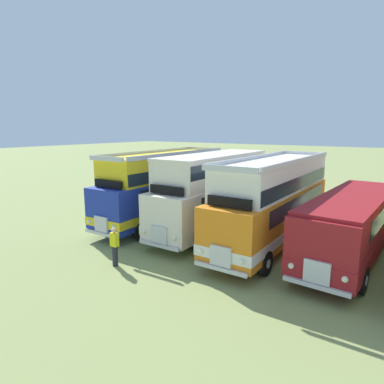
{
  "coord_description": "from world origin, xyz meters",
  "views": [
    {
      "loc": [
        4.17,
        -16.31,
        5.93
      ],
      "look_at": [
        -7.72,
        0.92,
        1.92
      ],
      "focal_mm": 31.35,
      "sensor_mm": 36.0,
      "label": 1
    }
  ],
  "objects_px": {
    "bus_first_in_row": "(166,185)",
    "marshal_person": "(115,246)",
    "bus_second_in_row": "(214,190)",
    "bus_third_in_row": "(274,199)",
    "bus_fourth_in_row": "(352,222)"
  },
  "relations": [
    {
      "from": "bus_third_in_row",
      "to": "marshal_person",
      "type": "height_order",
      "value": "bus_third_in_row"
    },
    {
      "from": "bus_first_in_row",
      "to": "bus_second_in_row",
      "type": "bearing_deg",
      "value": -3.46
    },
    {
      "from": "bus_second_in_row",
      "to": "bus_fourth_in_row",
      "type": "height_order",
      "value": "bus_second_in_row"
    },
    {
      "from": "bus_second_in_row",
      "to": "marshal_person",
      "type": "bearing_deg",
      "value": -97.64
    },
    {
      "from": "bus_second_in_row",
      "to": "bus_fourth_in_row",
      "type": "xyz_separation_m",
      "value": [
        7.34,
        -0.03,
        -0.71
      ]
    },
    {
      "from": "bus_first_in_row",
      "to": "marshal_person",
      "type": "bearing_deg",
      "value": -68.42
    },
    {
      "from": "bus_fourth_in_row",
      "to": "marshal_person",
      "type": "distance_m",
      "value": 10.68
    },
    {
      "from": "bus_third_in_row",
      "to": "marshal_person",
      "type": "xyz_separation_m",
      "value": [
        -4.58,
        -6.65,
        -1.47
      ]
    },
    {
      "from": "marshal_person",
      "to": "bus_fourth_in_row",
      "type": "bearing_deg",
      "value": 39.23
    },
    {
      "from": "bus_first_in_row",
      "to": "bus_second_in_row",
      "type": "distance_m",
      "value": 3.68
    },
    {
      "from": "bus_third_in_row",
      "to": "bus_fourth_in_row",
      "type": "bearing_deg",
      "value": 1.22
    },
    {
      "from": "bus_first_in_row",
      "to": "marshal_person",
      "type": "height_order",
      "value": "bus_first_in_row"
    },
    {
      "from": "bus_second_in_row",
      "to": "marshal_person",
      "type": "height_order",
      "value": "bus_second_in_row"
    },
    {
      "from": "bus_fourth_in_row",
      "to": "marshal_person",
      "type": "xyz_separation_m",
      "value": [
        -8.25,
        -6.73,
        -0.86
      ]
    },
    {
      "from": "bus_third_in_row",
      "to": "bus_fourth_in_row",
      "type": "distance_m",
      "value": 3.72
    }
  ]
}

